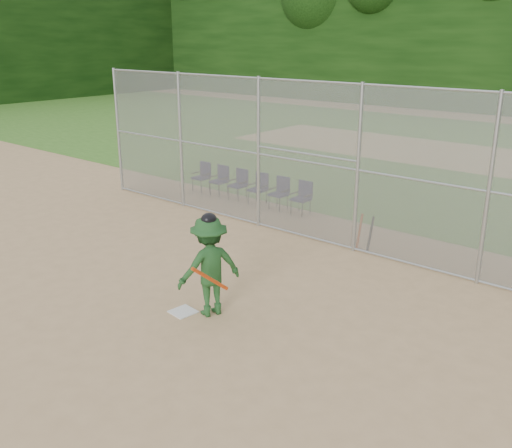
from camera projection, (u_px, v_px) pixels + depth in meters
The scene contains 13 objects.
ground at pixel (172, 310), 10.85m from camera, with size 100.00×100.00×0.00m, color tan.
grass_strip at pixel (492, 160), 23.96m from camera, with size 100.00×100.00×0.00m, color #376A1F.
dirt_patch_far at pixel (492, 160), 23.96m from camera, with size 24.00×24.00×0.00m, color tan.
backstop_fence at pixel (322, 161), 13.84m from camera, with size 16.09×0.09×4.00m.
home_plate at pixel (183, 312), 10.77m from camera, with size 0.44×0.44×0.02m, color silver.
batter_at_plate at pixel (209, 266), 10.45m from camera, with size 1.11×1.44×1.99m.
spare_bats at pixel (365, 232), 13.88m from camera, with size 0.36×0.27×0.84m.
chair_0 at pixel (201, 177), 19.05m from camera, with size 0.54×0.52×0.96m, color #10103B, non-canonical shape.
chair_1 at pixel (219, 181), 18.55m from camera, with size 0.54×0.52×0.96m, color #10103B, non-canonical shape.
chair_2 at pixel (238, 185), 18.05m from camera, with size 0.54×0.52×0.96m, color #10103B, non-canonical shape.
chair_3 at pixel (257, 189), 17.55m from camera, with size 0.54×0.52×0.96m, color #10103B, non-canonical shape.
chair_4 at pixel (278, 194), 17.05m from camera, with size 0.54×0.52×0.96m, color #10103B, non-canonical shape.
chair_5 at pixel (301, 198), 16.55m from camera, with size 0.54×0.52×0.96m, color #10103B, non-canonical shape.
Camera 1 is at (7.50, -6.48, 4.97)m, focal length 40.00 mm.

